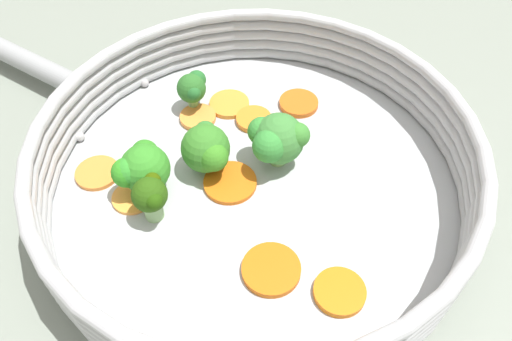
# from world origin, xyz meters

# --- Properties ---
(ground_plane) EXTENTS (4.00, 4.00, 0.00)m
(ground_plane) POSITION_xyz_m (0.00, 0.00, 0.00)
(ground_plane) COLOR gray
(skillet) EXTENTS (0.36, 0.36, 0.01)m
(skillet) POSITION_xyz_m (0.00, 0.00, 0.01)
(skillet) COLOR #B2B5B7
(skillet) RESTS_ON ground_plane
(skillet_rim_wall) EXTENTS (0.37, 0.37, 0.06)m
(skillet_rim_wall) POSITION_xyz_m (0.00, 0.00, 0.04)
(skillet_rim_wall) COLOR #B5B5B9
(skillet_rim_wall) RESTS_ON skillet
(skillet_handle) EXTENTS (0.15, 0.13, 0.02)m
(skillet_handle) POSITION_xyz_m (-0.21, 0.17, 0.02)
(skillet_handle) COLOR #999B9E
(skillet_handle) RESTS_ON skillet
(skillet_rivet_left) EXTENTS (0.01, 0.01, 0.01)m
(skillet_rivet_left) POSITION_xyz_m (-0.10, 0.14, 0.02)
(skillet_rivet_left) COLOR #B4B0B3
(skillet_rivet_left) RESTS_ON skillet
(skillet_rivet_right) EXTENTS (0.01, 0.01, 0.01)m
(skillet_rivet_right) POSITION_xyz_m (-0.16, 0.07, 0.02)
(skillet_rivet_right) COLOR #B6B5B6
(skillet_rivet_right) RESTS_ON skillet
(carrot_slice_0) EXTENTS (0.05, 0.05, 0.01)m
(carrot_slice_0) POSITION_xyz_m (0.06, 0.09, 0.01)
(carrot_slice_0) COLOR #D65E18
(carrot_slice_0) RESTS_ON skillet
(carrot_slice_1) EXTENTS (0.04, 0.04, 0.01)m
(carrot_slice_1) POSITION_xyz_m (0.01, 0.08, 0.01)
(carrot_slice_1) COLOR orange
(carrot_slice_1) RESTS_ON skillet
(carrot_slice_2) EXTENTS (0.06, 0.06, 0.00)m
(carrot_slice_2) POSITION_xyz_m (-0.02, 0.00, 0.01)
(carrot_slice_2) COLOR orange
(carrot_slice_2) RESTS_ON skillet
(carrot_slice_3) EXTENTS (0.05, 0.05, 0.00)m
(carrot_slice_3) POSITION_xyz_m (-0.11, -0.01, 0.01)
(carrot_slice_3) COLOR #F9993B
(carrot_slice_3) RESTS_ON skillet
(carrot_slice_4) EXTENTS (0.04, 0.04, 0.00)m
(carrot_slice_4) POSITION_xyz_m (-0.01, 0.10, 0.01)
(carrot_slice_4) COLOR orange
(carrot_slice_4) RESTS_ON skillet
(carrot_slice_5) EXTENTS (0.04, 0.04, 0.01)m
(carrot_slice_5) POSITION_xyz_m (-0.05, 0.09, 0.01)
(carrot_slice_5) COLOR orange
(carrot_slice_5) RESTS_ON skillet
(carrot_slice_6) EXTENTS (0.05, 0.05, 0.00)m
(carrot_slice_6) POSITION_xyz_m (-0.14, 0.03, 0.01)
(carrot_slice_6) COLOR orange
(carrot_slice_6) RESTS_ON skillet
(carrot_slice_7) EXTENTS (0.04, 0.04, 0.01)m
(carrot_slice_7) POSITION_xyz_m (0.05, -0.11, 0.01)
(carrot_slice_7) COLOR orange
(carrot_slice_7) RESTS_ON skillet
(carrot_slice_8) EXTENTS (0.06, 0.06, 0.01)m
(carrot_slice_8) POSITION_xyz_m (0.00, -0.09, 0.01)
(carrot_slice_8) COLOR #D9620F
(carrot_slice_8) RESTS_ON skillet
(broccoli_floret_0) EXTENTS (0.04, 0.05, 0.05)m
(broccoli_floret_0) POSITION_xyz_m (-0.04, 0.02, 0.04)
(broccoli_floret_0) COLOR #72A54D
(broccoli_floret_0) RESTS_ON skillet
(broccoli_floret_1) EXTENTS (0.03, 0.03, 0.04)m
(broccoli_floret_1) POSITION_xyz_m (-0.05, 0.10, 0.04)
(broccoli_floret_1) COLOR #81B36E
(broccoli_floret_1) RESTS_ON skillet
(broccoli_floret_2) EXTENTS (0.05, 0.05, 0.05)m
(broccoli_floret_2) POSITION_xyz_m (-0.10, 0.01, 0.04)
(broccoli_floret_2) COLOR #7BB25C
(broccoli_floret_2) RESTS_ON skillet
(broccoli_floret_3) EXTENTS (0.05, 0.05, 0.05)m
(broccoli_floret_3) POSITION_xyz_m (0.02, 0.02, 0.04)
(broccoli_floret_3) COLOR #89B46A
(broccoli_floret_3) RESTS_ON skillet
(broccoli_floret_4) EXTENTS (0.03, 0.03, 0.04)m
(broccoli_floret_4) POSITION_xyz_m (-0.09, -0.03, 0.04)
(broccoli_floret_4) COLOR #82AA6B
(broccoli_floret_4) RESTS_ON skillet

